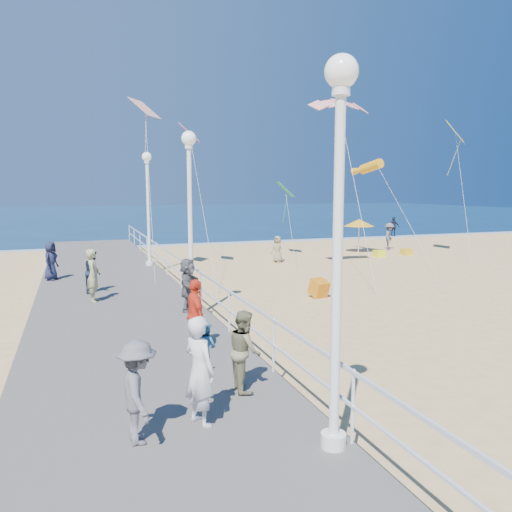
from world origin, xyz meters
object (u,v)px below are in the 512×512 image
object	(u,v)px
beach_chair_right	(406,252)
spectator_6	(93,275)
lamp_post_mid	(190,201)
spectator_7	(93,271)
beach_walker_b	(394,227)
beach_chair_left	(379,254)
toddler_held	(206,345)
beach_umbrella	(359,223)
spectator_2	(138,392)
lamp_post_near	(338,216)
beach_walker_c	(278,249)
spectator_3	(196,315)
beach_walker_a	(389,236)
woman_holding_toddler	(200,371)
spectator_5	(188,285)
lamp_post_far	(148,197)
spectator_1	(244,350)
spectator_4	(51,261)
box_kite	(319,290)

from	to	relation	value
beach_chair_right	spectator_6	bearing A→B (deg)	-154.94
lamp_post_mid	spectator_7	size ratio (longest dim) A/B	3.55
beach_walker_b	beach_chair_left	bearing A→B (deg)	106.12
spectator_7	toddler_held	bearing A→B (deg)	-154.96
beach_umbrella	spectator_2	bearing A→B (deg)	-128.42
beach_walker_b	toddler_held	bearing A→B (deg)	105.16
spectator_2	beach_chair_left	size ratio (longest dim) A/B	2.74
lamp_post_near	spectator_6	world-z (taller)	lamp_post_near
beach_walker_c	beach_chair_left	distance (m)	6.53
lamp_post_mid	spectator_3	xyz separation A→B (m)	(-0.84, -4.18, -2.45)
beach_walker_a	beach_umbrella	bearing A→B (deg)	144.83
woman_holding_toddler	spectator_5	world-z (taller)	woman_holding_toddler
lamp_post_far	lamp_post_near	bearing A→B (deg)	-90.00
beach_walker_c	beach_chair_right	xyz separation A→B (m)	(8.60, 0.12, -0.53)
lamp_post_near	spectator_6	bearing A→B (deg)	104.57
spectator_2	spectator_3	world-z (taller)	spectator_3
spectator_5	beach_walker_c	xyz separation A→B (m)	(7.36, 10.82, -0.46)
lamp_post_mid	spectator_2	xyz separation A→B (m)	(-2.56, -7.92, -2.51)
spectator_2	spectator_6	size ratio (longest dim) A/B	0.88
beach_chair_left	lamp_post_far	bearing A→B (deg)	-174.76
woman_holding_toddler	beach_umbrella	world-z (taller)	beach_umbrella
spectator_1	spectator_2	distance (m)	2.41
beach_umbrella	beach_walker_a	bearing A→B (deg)	12.73
spectator_3	beach_chair_left	world-z (taller)	spectator_3
lamp_post_near	beach_walker_b	bearing A→B (deg)	53.39
spectator_7	beach_chair_right	world-z (taller)	spectator_7
spectator_4	beach_umbrella	size ratio (longest dim) A/B	0.72
spectator_3	beach_umbrella	distance (m)	21.96
spectator_1	beach_umbrella	xyz separation A→B (m)	(14.07, 19.03, 0.78)
beach_walker_b	beach_chair_right	world-z (taller)	beach_walker_b
beach_chair_right	lamp_post_near	bearing A→B (deg)	-129.00
beach_walker_a	lamp_post_far	bearing A→B (deg)	145.94
toddler_held	spectator_2	distance (m)	1.25
woman_holding_toddler	box_kite	distance (m)	11.39
lamp_post_mid	spectator_4	distance (m)	8.09
spectator_3	beach_walker_a	world-z (taller)	spectator_3
box_kite	beach_chair_left	distance (m)	12.25
toddler_held	spectator_7	distance (m)	10.91
spectator_2	box_kite	world-z (taller)	spectator_2
beach_chair_left	spectator_7	bearing A→B (deg)	-157.01
box_kite	woman_holding_toddler	bearing A→B (deg)	-139.29
woman_holding_toddler	spectator_4	distance (m)	14.36
spectator_4	beach_umbrella	xyz separation A→B (m)	(17.80, 5.97, 0.74)
beach_walker_c	beach_umbrella	distance (m)	6.83
beach_walker_c	box_kite	xyz separation A→B (m)	(-2.01, -8.88, -0.43)
spectator_1	spectator_7	size ratio (longest dim) A/B	0.98
lamp_post_near	lamp_post_mid	world-z (taller)	same
box_kite	beach_walker_a	bearing A→B (deg)	33.23
spectator_2	beach_chair_left	distance (m)	24.37
lamp_post_near	spectator_6	xyz separation A→B (m)	(-2.80, 10.77, -2.40)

